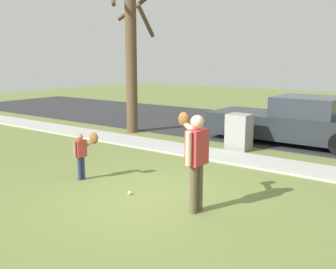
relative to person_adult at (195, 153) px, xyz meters
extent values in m
plane|color=olive|center=(-1.03, 3.53, -1.05)|extent=(48.00, 48.00, 0.00)
cube|color=#B2B2AD|center=(-1.03, 3.63, -1.02)|extent=(36.00, 1.20, 0.06)
cube|color=#2D2D30|center=(-1.03, 8.63, -1.04)|extent=(36.00, 6.80, 0.02)
cylinder|color=brown|center=(0.04, -0.10, -0.62)|extent=(0.13, 0.13, 0.85)
cylinder|color=brown|center=(0.04, 0.07, -0.62)|extent=(0.13, 0.13, 0.85)
cube|color=#B73838|center=(0.04, -0.02, 0.11)|extent=(0.24, 0.41, 0.60)
sphere|color=beige|center=(0.04, -0.02, 0.54)|extent=(0.23, 0.23, 0.23)
cylinder|color=beige|center=(0.04, -0.27, 0.12)|extent=(0.10, 0.10, 0.57)
cylinder|color=beige|center=(-0.21, 0.24, 0.32)|extent=(0.52, 0.11, 0.41)
ellipsoid|color=brown|center=(-0.41, 0.24, 0.51)|extent=(0.22, 0.14, 0.26)
cylinder|color=navy|center=(-2.97, 0.09, -0.79)|extent=(0.08, 0.08, 0.52)
cylinder|color=navy|center=(-2.97, -0.02, -0.79)|extent=(0.08, 0.08, 0.52)
cube|color=#B73838|center=(-2.97, 0.03, -0.35)|extent=(0.14, 0.25, 0.37)
sphere|color=#A87A5B|center=(-2.97, 0.03, -0.09)|extent=(0.14, 0.14, 0.14)
cylinder|color=#A87A5B|center=(-2.81, 0.19, -0.22)|extent=(0.32, 0.07, 0.25)
ellipsoid|color=brown|center=(-2.69, 0.18, -0.10)|extent=(0.22, 0.14, 0.26)
cylinder|color=#A87A5B|center=(-2.97, -0.12, -0.34)|extent=(0.06, 0.06, 0.34)
sphere|color=white|center=(-1.46, -0.08, -1.01)|extent=(0.07, 0.07, 0.07)
cube|color=gray|center=(-1.45, 4.70, -0.52)|extent=(0.65, 0.56, 1.05)
cylinder|color=brown|center=(-5.79, 4.93, 1.94)|extent=(0.40, 0.40, 5.98)
cylinder|color=brown|center=(-5.26, 5.09, 2.84)|extent=(0.54, 1.37, 1.03)
cylinder|color=brown|center=(-6.02, 5.32, 3.32)|extent=(1.06, 0.70, 0.86)
cube|color=#23282D|center=(-0.46, 6.49, -0.50)|extent=(5.20, 1.95, 0.70)
cube|color=#2D333D|center=(-0.07, 6.49, 0.15)|extent=(1.82, 1.79, 0.60)
cylinder|color=black|center=(-2.07, 5.62, -0.71)|extent=(0.64, 0.22, 0.64)
cylinder|color=black|center=(-2.07, 7.35, -0.71)|extent=(0.64, 0.22, 0.64)
camera|label=1|loc=(3.40, -5.43, 1.57)|focal=41.27mm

